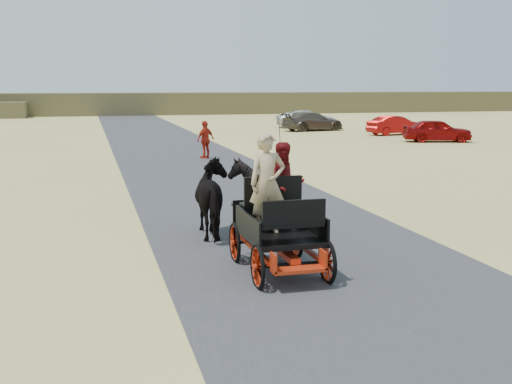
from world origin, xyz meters
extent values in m
plane|color=tan|center=(0.00, 0.00, 0.00)|extent=(140.00, 140.00, 0.00)
cube|color=#38383A|center=(0.00, 0.00, 0.01)|extent=(6.00, 140.00, 0.01)
cube|color=brown|center=(0.00, 62.00, 1.20)|extent=(140.00, 6.00, 2.40)
imported|color=black|center=(-1.46, 2.62, 0.85)|extent=(0.91, 2.01, 1.70)
imported|color=black|center=(-0.36, 2.62, 0.85)|extent=(1.37, 1.54, 1.70)
imported|color=tan|center=(-1.11, -0.33, 1.62)|extent=(0.66, 0.43, 1.80)
imported|color=#660C0F|center=(-0.61, 0.22, 1.51)|extent=(0.77, 0.60, 1.58)
imported|color=#B32414|center=(1.03, 17.63, 0.86)|extent=(1.07, 0.92, 1.73)
imported|color=maroon|center=(15.75, 22.58, 0.67)|extent=(4.22, 2.60, 1.34)
imported|color=maroon|center=(15.82, 28.05, 0.64)|extent=(4.03, 1.97, 1.27)
imported|color=brown|center=(11.78, 33.07, 0.67)|extent=(4.90, 2.72, 1.34)
imported|color=silver|center=(12.51, 36.35, 0.67)|extent=(5.12, 2.95, 1.34)
camera|label=1|loc=(-4.19, -11.20, 3.37)|focal=45.00mm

